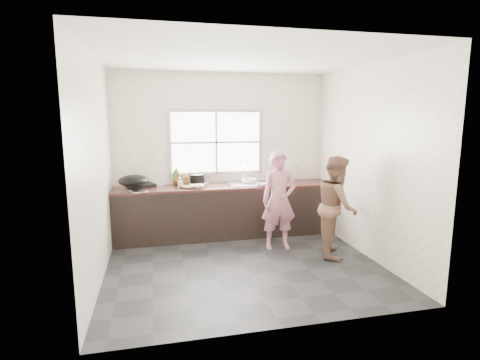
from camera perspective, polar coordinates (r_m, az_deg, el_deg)
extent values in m
cube|color=#272729|center=(5.20, 0.54, -12.76)|extent=(3.60, 3.20, 0.01)
cube|color=silver|center=(4.87, 0.60, 18.22)|extent=(3.60, 3.20, 0.01)
cube|color=silver|center=(6.42, -2.79, 4.00)|extent=(3.60, 0.01, 2.70)
cube|color=beige|center=(4.77, -21.03, 1.43)|extent=(0.01, 3.20, 2.70)
cube|color=beige|center=(5.56, 19.00, 2.62)|extent=(0.01, 3.20, 2.70)
cube|color=silver|center=(3.33, 7.02, -1.28)|extent=(3.60, 0.01, 2.70)
cube|color=black|center=(6.27, -2.21, -4.85)|extent=(3.60, 0.62, 0.82)
cube|color=#361B16|center=(6.18, -2.23, -0.99)|extent=(3.60, 0.64, 0.04)
cube|color=silver|center=(6.25, 0.92, -0.63)|extent=(0.55, 0.45, 0.02)
cylinder|color=silver|center=(6.42, 0.50, 0.95)|extent=(0.02, 0.02, 0.30)
cube|color=#9EA0A5|center=(6.37, -3.67, 5.75)|extent=(1.60, 0.05, 1.10)
cube|color=white|center=(6.34, -3.63, 5.74)|extent=(1.50, 0.01, 1.00)
imported|color=#C5768D|center=(5.66, 5.95, -3.59)|extent=(0.52, 0.35, 1.38)
imported|color=brown|center=(5.52, 14.51, -3.84)|extent=(0.76, 0.85, 1.44)
cylinder|color=#302312|center=(6.03, -7.61, -0.97)|extent=(0.36, 0.36, 0.03)
cube|color=#BABDC2|center=(6.14, -5.77, -0.51)|extent=(0.20, 0.11, 0.01)
imported|color=white|center=(5.96, -6.47, -0.99)|extent=(0.27, 0.27, 0.05)
imported|color=silver|center=(6.35, 1.33, -0.22)|extent=(0.25, 0.25, 0.07)
imported|color=white|center=(6.10, 3.26, -0.65)|extent=(0.26, 0.26, 0.06)
cylinder|color=black|center=(6.27, -6.52, 0.10)|extent=(0.25, 0.25, 0.17)
cylinder|color=white|center=(6.21, -7.93, -0.77)|extent=(0.26, 0.26, 0.02)
imported|color=#427C28|center=(6.27, -9.67, 0.74)|extent=(0.16, 0.16, 0.33)
imported|color=#4C3413|center=(6.17, -8.24, -0.02)|extent=(0.10, 0.10, 0.19)
imported|color=#422B10|center=(6.22, -9.41, 0.00)|extent=(0.19, 0.19, 0.18)
cylinder|color=#BABDC0|center=(6.01, -9.09, -0.67)|extent=(0.10, 0.10, 0.11)
cube|color=black|center=(6.25, -14.82, -0.74)|extent=(0.49, 0.49, 0.06)
ellipsoid|color=black|center=(5.95, -15.88, -0.12)|extent=(0.58, 0.58, 0.18)
cube|color=white|center=(6.65, 6.50, 1.09)|extent=(0.38, 0.27, 0.28)
cylinder|color=#B3B6BA|center=(5.87, -15.24, -1.62)|extent=(0.30, 0.30, 0.01)
cylinder|color=silver|center=(6.30, -12.16, -0.76)|extent=(0.30, 0.30, 0.01)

